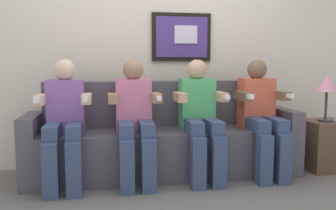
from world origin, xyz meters
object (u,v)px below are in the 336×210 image
at_px(table_lamp, 327,85).
at_px(person_leftmost, 65,118).
at_px(person_left_center, 135,116).
at_px(person_rightmost, 261,113).
at_px(person_right_center, 200,114).
at_px(side_table_right, 324,145).
at_px(couch, 165,143).

bearing_deg(table_lamp, person_leftmost, -179.70).
distance_m(person_left_center, person_rightmost, 1.21).
bearing_deg(table_lamp, person_right_center, -179.44).
relative_size(person_left_center, side_table_right, 2.22).
bearing_deg(person_right_center, person_leftmost, -179.98).
xyz_separation_m(person_leftmost, table_lamp, (2.50, 0.01, 0.25)).
bearing_deg(person_leftmost, person_right_center, 0.02).
relative_size(couch, person_leftmost, 2.30).
xyz_separation_m(couch, table_lamp, (1.59, -0.16, 0.55)).
height_order(person_leftmost, table_lamp, person_leftmost).
distance_m(side_table_right, table_lamp, 0.61).
height_order(person_leftmost, person_left_center, same).
bearing_deg(table_lamp, couch, 174.41).
height_order(person_right_center, person_rightmost, same).
bearing_deg(couch, person_rightmost, -10.59).
distance_m(person_leftmost, person_right_center, 1.21).
bearing_deg(table_lamp, side_table_right, 53.88).
xyz_separation_m(couch, person_rightmost, (0.90, -0.17, 0.29)).
height_order(person_right_center, side_table_right, person_right_center).
xyz_separation_m(person_leftmost, person_right_center, (1.21, 0.00, -0.00)).
xyz_separation_m(person_left_center, person_rightmost, (1.21, -0.00, 0.00)).
xyz_separation_m(person_rightmost, side_table_right, (0.72, 0.06, -0.36)).
distance_m(person_leftmost, table_lamp, 2.51).
bearing_deg(person_left_center, person_leftmost, -179.96).
xyz_separation_m(couch, person_right_center, (0.30, -0.17, 0.29)).
xyz_separation_m(person_left_center, table_lamp, (1.90, 0.01, 0.25)).
bearing_deg(person_right_center, person_left_center, 180.00).
bearing_deg(person_leftmost, side_table_right, 1.39).
relative_size(person_right_center, side_table_right, 2.22).
xyz_separation_m(person_right_center, person_rightmost, (0.60, -0.00, 0.00)).
height_order(couch, person_right_center, person_right_center).
height_order(side_table_right, table_lamp, table_lamp).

